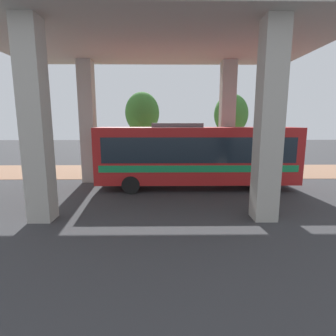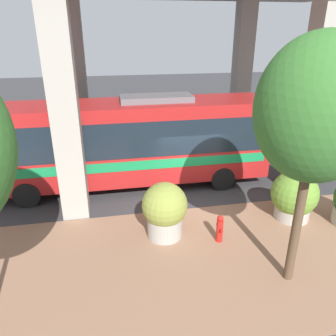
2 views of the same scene
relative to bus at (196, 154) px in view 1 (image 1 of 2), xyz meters
name	(u,v)px [view 1 (image 1 of 2)]	position (x,y,z in m)	size (l,w,h in m)	color
ground_plane	(158,179)	(-2.49, -2.32, -2.09)	(80.00, 80.00, 0.00)	#38383A
sidewalk_strip	(159,171)	(-5.49, -2.32, -2.08)	(6.00, 40.00, 0.02)	#936B51
overpass	(155,56)	(1.51, -2.32, 5.06)	(9.40, 17.01, 8.31)	#ADA89E
bus	(196,154)	(0.00, 0.00, 0.00)	(2.54, 11.54, 3.87)	#B21E1E
fire_hydrant	(158,167)	(-4.67, -2.39, -1.61)	(0.44, 0.21, 0.96)	red
planter_front	(180,162)	(-4.03, -0.75, -1.12)	(1.46, 1.46, 1.89)	#ADA89E
planter_middle	(95,163)	(-4.57, -7.20, -1.27)	(1.36, 1.36, 1.69)	#ADA89E
planter_back	(116,164)	(-3.80, -5.41, -1.21)	(1.62, 1.62, 1.81)	#ADA89E
street_tree_near	(142,113)	(-6.63, -3.69, 2.55)	(2.77, 2.77, 6.32)	brown
street_tree_far	(231,114)	(-7.47, 3.81, 2.47)	(2.87, 2.87, 6.29)	brown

